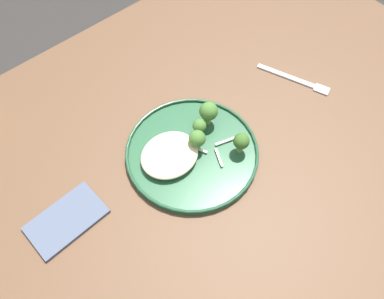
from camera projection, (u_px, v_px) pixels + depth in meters
The scene contains 18 objects.
ground at pixel (202, 249), 1.50m from camera, with size 6.00×6.00×0.00m, color #2D2B28.
wooden_dining_table at pixel (208, 163), 0.94m from camera, with size 1.40×1.00×0.74m.
dinner_plate at pixel (192, 152), 0.85m from camera, with size 0.29×0.29×0.02m.
noodle_bed at pixel (170, 155), 0.83m from camera, with size 0.13×0.11×0.03m.
seared_scallop_on_noodles at pixel (153, 162), 0.83m from camera, with size 0.03×0.03×0.01m.
seared_scallop_half_hidden at pixel (172, 153), 0.84m from camera, with size 0.03×0.03×0.02m.
seared_scallop_tilted_round at pixel (175, 170), 0.82m from camera, with size 0.02×0.02×0.02m.
seared_scallop_left_edge at pixel (189, 147), 0.85m from camera, with size 0.03×0.03×0.01m.
seared_scallop_tiny_bay at pixel (175, 161), 0.83m from camera, with size 0.03×0.03×0.02m.
broccoli_floret_small_sprig at pixel (197, 139), 0.83m from camera, with size 0.04×0.04×0.06m.
broccoli_floret_near_rim at pixel (241, 142), 0.82m from camera, with size 0.03×0.03×0.06m.
broccoli_floret_right_tilted at pixel (209, 112), 0.86m from camera, with size 0.04×0.04×0.06m.
broccoli_floret_rear_charred at pixel (198, 127), 0.86m from camera, with size 0.03×0.03×0.04m.
onion_sliver_pale_crescent at pixel (219, 158), 0.84m from camera, with size 0.05×0.01×0.00m, color silver.
onion_sliver_long_sliver at pixel (199, 150), 0.85m from camera, with size 0.04×0.01×0.00m, color silver.
onion_sliver_curled_piece at pixel (227, 141), 0.86m from camera, with size 0.06×0.01×0.00m, color silver.
dinner_fork at pixel (295, 80), 0.97m from camera, with size 0.08×0.18×0.00m.
folded_napkin at pixel (66, 220), 0.78m from camera, with size 0.15×0.09×0.01m, color #4C566B.
Camera 1 is at (-0.34, -0.33, 1.48)m, focal length 36.71 mm.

